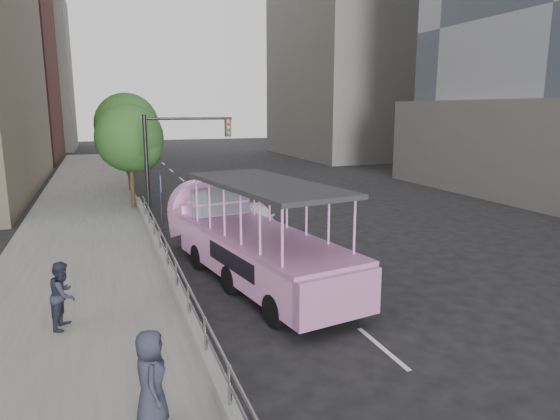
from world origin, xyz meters
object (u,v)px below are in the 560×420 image
(street_tree_near, at_px, (132,141))
(parking_sign, at_px, (161,201))
(pedestrian_mid, at_px, (63,295))
(duck_boat, at_px, (246,240))
(street_tree_far, at_px, (129,127))
(pedestrian_far, at_px, (151,379))
(car, at_px, (256,218))
(traffic_signal, at_px, (172,151))

(street_tree_near, bearing_deg, parking_sign, -85.77)
(pedestrian_mid, bearing_deg, duck_boat, -45.53)
(pedestrian_mid, bearing_deg, street_tree_far, 8.46)
(duck_boat, relative_size, pedestrian_mid, 6.31)
(parking_sign, height_order, street_tree_far, street_tree_far)
(street_tree_far, bearing_deg, street_tree_near, -91.91)
(duck_boat, relative_size, street_tree_near, 1.80)
(pedestrian_far, height_order, street_tree_far, street_tree_far)
(car, relative_size, traffic_signal, 0.73)
(duck_boat, distance_m, traffic_signal, 8.95)
(parking_sign, bearing_deg, duck_boat, -64.57)
(traffic_signal, bearing_deg, duck_boat, -82.51)
(pedestrian_far, bearing_deg, street_tree_near, -0.09)
(car, relative_size, street_tree_far, 0.59)
(car, relative_size, pedestrian_far, 2.28)
(parking_sign, bearing_deg, traffic_signal, 75.34)
(car, bearing_deg, traffic_signal, 143.87)
(duck_boat, xyz_separation_m, parking_sign, (-2.18, 4.58, 0.66))
(street_tree_near, bearing_deg, traffic_signal, -65.02)
(car, distance_m, traffic_signal, 5.15)
(pedestrian_mid, relative_size, pedestrian_far, 0.97)
(parking_sign, relative_size, traffic_signal, 0.59)
(duck_boat, bearing_deg, pedestrian_far, -116.62)
(duck_boat, bearing_deg, car, 70.12)
(car, xyz_separation_m, street_tree_far, (-4.60, 12.28, 3.66))
(car, height_order, traffic_signal, traffic_signal)
(car, distance_m, street_tree_near, 8.51)
(pedestrian_mid, bearing_deg, parking_sign, -6.90)
(car, relative_size, street_tree_near, 0.67)
(duck_boat, bearing_deg, traffic_signal, 97.49)
(pedestrian_far, bearing_deg, duck_boat, -23.67)
(parking_sign, bearing_deg, pedestrian_mid, -113.07)
(duck_boat, height_order, pedestrian_mid, duck_boat)
(car, xyz_separation_m, parking_sign, (-4.25, -1.16, 1.24))
(traffic_signal, bearing_deg, pedestrian_mid, -110.23)
(pedestrian_mid, height_order, parking_sign, parking_sign)
(duck_boat, height_order, traffic_signal, traffic_signal)
(pedestrian_mid, bearing_deg, traffic_signal, -4.06)
(pedestrian_far, bearing_deg, car, -20.84)
(parking_sign, height_order, street_tree_near, street_tree_near)
(pedestrian_far, height_order, street_tree_near, street_tree_near)
(duck_boat, distance_m, pedestrian_mid, 6.09)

